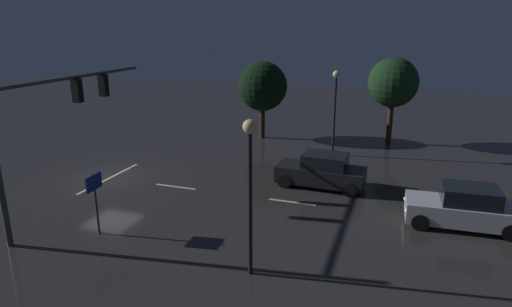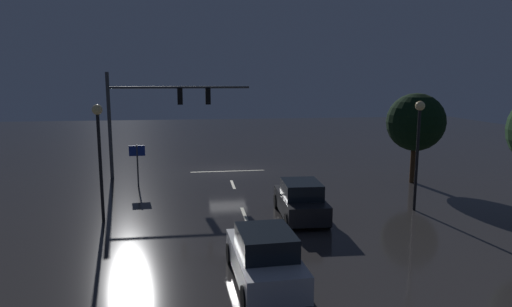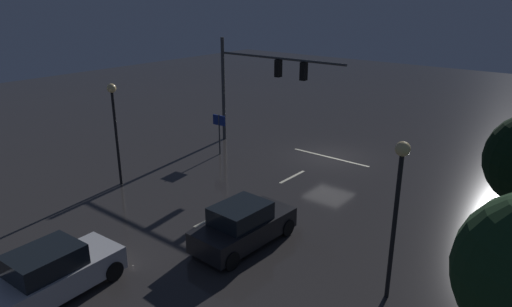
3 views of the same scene
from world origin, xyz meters
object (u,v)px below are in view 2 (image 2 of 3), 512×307
traffic_signal_assembly (156,107)px  car_approaching (301,200)px  street_lamp_right_kerb (99,141)px  street_lamp_left_kerb (418,135)px  route_sign (137,156)px  tree_left_far (416,122)px  car_distant (264,258)px

traffic_signal_assembly → car_approaching: bearing=126.0°
traffic_signal_assembly → street_lamp_right_kerb: 9.17m
street_lamp_left_kerb → route_sign: bearing=-26.4°
traffic_signal_assembly → tree_left_far: traffic_signal_assembly is taller
traffic_signal_assembly → street_lamp_left_kerb: 15.63m
car_distant → tree_left_far: bearing=-132.2°
street_lamp_left_kerb → tree_left_far: size_ratio=0.96×
route_sign → traffic_signal_assembly: bearing=-111.6°
car_approaching → street_lamp_right_kerb: 9.14m
traffic_signal_assembly → car_distant: (-4.33, 15.81, -3.67)m
street_lamp_right_kerb → car_distant: bearing=131.5°
street_lamp_left_kerb → route_sign: size_ratio=2.11×
tree_left_far → car_approaching: bearing=35.1°
route_sign → car_approaching: bearing=138.1°
car_distant → street_lamp_right_kerb: bearing=-48.5°
traffic_signal_assembly → street_lamp_right_kerb: bearing=79.1°
car_approaching → car_distant: bearing=67.1°
street_lamp_left_kerb → car_approaching: bearing=4.0°
route_sign → tree_left_far: 16.43m
car_approaching → street_lamp_left_kerb: size_ratio=0.85×
route_sign → car_distant: bearing=111.7°
street_lamp_right_kerb → route_sign: (-0.75, -6.51, -1.81)m
car_approaching → street_lamp_right_kerb: bearing=-4.0°
street_lamp_right_kerb → route_sign: street_lamp_right_kerb is taller
car_distant → street_lamp_right_kerb: street_lamp_right_kerb is taller
traffic_signal_assembly → car_approaching: 12.40m
car_approaching → street_lamp_left_kerb: street_lamp_left_kerb is taller
street_lamp_left_kerb → route_sign: (13.59, -6.73, -1.84)m
street_lamp_left_kerb → tree_left_far: 6.10m
car_distant → route_sign: bearing=-68.3°
traffic_signal_assembly → car_distant: size_ratio=1.98×
car_approaching → traffic_signal_assembly: bearing=-54.0°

